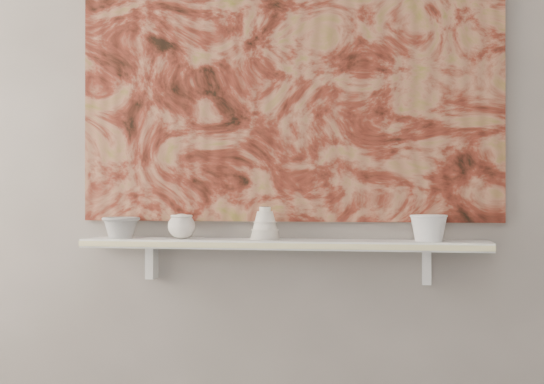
% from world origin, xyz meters
% --- Properties ---
extents(wall_back, '(3.60, 0.00, 3.60)m').
position_xyz_m(wall_back, '(0.00, 1.60, 1.35)').
color(wall_back, slate).
rests_on(wall_back, floor).
extents(shelf, '(1.40, 0.18, 0.03)m').
position_xyz_m(shelf, '(0.00, 1.51, 0.92)').
color(shelf, silver).
rests_on(shelf, wall_back).
extents(shelf_stripe, '(1.40, 0.01, 0.02)m').
position_xyz_m(shelf_stripe, '(0.00, 1.41, 0.92)').
color(shelf_stripe, beige).
rests_on(shelf_stripe, shelf).
extents(bracket_left, '(0.03, 0.06, 0.12)m').
position_xyz_m(bracket_left, '(-0.49, 1.57, 0.84)').
color(bracket_left, silver).
rests_on(bracket_left, wall_back).
extents(bracket_right, '(0.03, 0.06, 0.12)m').
position_xyz_m(bracket_right, '(0.49, 1.57, 0.84)').
color(bracket_right, silver).
rests_on(bracket_right, wall_back).
extents(painting, '(1.50, 0.02, 1.10)m').
position_xyz_m(painting, '(0.00, 1.59, 1.54)').
color(painting, maroon).
rests_on(painting, wall_back).
extents(house_motif, '(0.09, 0.00, 0.08)m').
position_xyz_m(house_motif, '(0.45, 1.57, 1.23)').
color(house_motif, black).
rests_on(house_motif, painting).
extents(bowl_grey, '(0.16, 0.16, 0.08)m').
position_xyz_m(bowl_grey, '(-0.58, 1.51, 0.97)').
color(bowl_grey, gray).
rests_on(bowl_grey, shelf).
extents(cup_cream, '(0.12, 0.12, 0.09)m').
position_xyz_m(cup_cream, '(-0.36, 1.51, 0.97)').
color(cup_cream, silver).
rests_on(cup_cream, shelf).
extents(bell_vessel, '(0.14, 0.14, 0.11)m').
position_xyz_m(bell_vessel, '(-0.06, 1.51, 0.99)').
color(bell_vessel, white).
rests_on(bell_vessel, shelf).
extents(bowl_white, '(0.16, 0.16, 0.09)m').
position_xyz_m(bowl_white, '(0.50, 1.51, 0.98)').
color(bowl_white, white).
rests_on(bowl_white, shelf).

